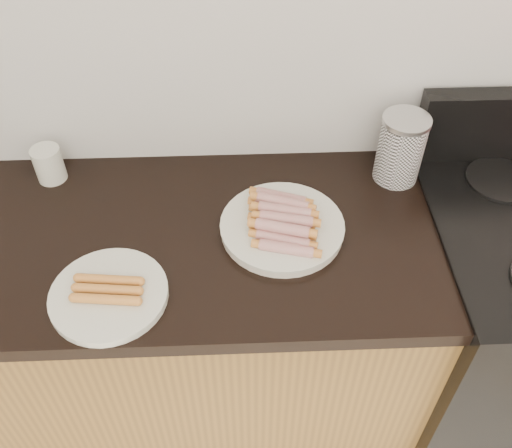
{
  "coord_description": "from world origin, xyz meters",
  "views": [
    {
      "loc": [
        -0.08,
        0.74,
        1.92
      ],
      "look_at": [
        -0.05,
        1.62,
        1.01
      ],
      "focal_mm": 40.0,
      "sensor_mm": 36.0,
      "label": 1
    }
  ],
  "objects_px": {
    "canister": "(401,149)",
    "mug": "(49,164)",
    "main_plate": "(282,228)",
    "side_plate": "(109,295)"
  },
  "relations": [
    {
      "from": "canister",
      "to": "mug",
      "type": "xyz_separation_m",
      "value": [
        -0.92,
        0.03,
        -0.05
      ]
    },
    {
      "from": "main_plate",
      "to": "canister",
      "type": "bearing_deg",
      "value": 31.04
    },
    {
      "from": "main_plate",
      "to": "canister",
      "type": "relative_size",
      "value": 1.58
    },
    {
      "from": "side_plate",
      "to": "main_plate",
      "type": "bearing_deg",
      "value": 25.31
    },
    {
      "from": "canister",
      "to": "mug",
      "type": "relative_size",
      "value": 1.98
    },
    {
      "from": "main_plate",
      "to": "mug",
      "type": "bearing_deg",
      "value": 159.74
    },
    {
      "from": "canister",
      "to": "mug",
      "type": "height_order",
      "value": "canister"
    },
    {
      "from": "main_plate",
      "to": "mug",
      "type": "height_order",
      "value": "mug"
    },
    {
      "from": "side_plate",
      "to": "mug",
      "type": "bearing_deg",
      "value": 116.91
    },
    {
      "from": "mug",
      "to": "canister",
      "type": "bearing_deg",
      "value": -1.92
    }
  ]
}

